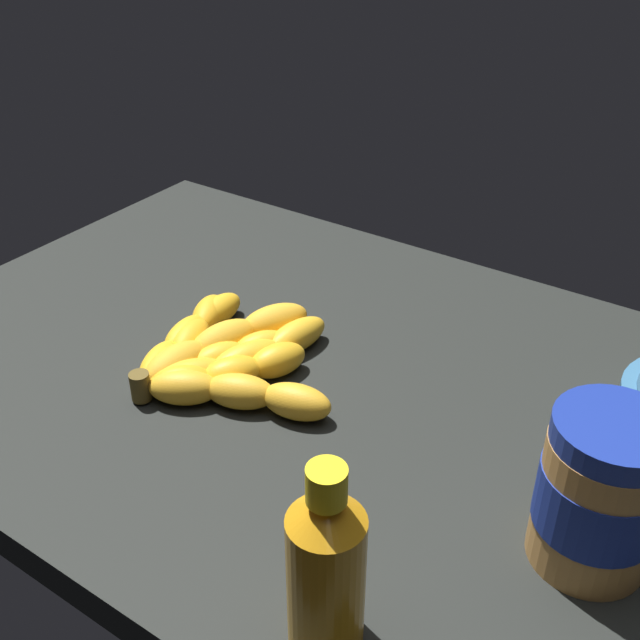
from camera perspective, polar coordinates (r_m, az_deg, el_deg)
The scene contains 4 objects.
ground_plane at distance 80.90cm, azimuth 1.01°, elevation -5.68°, with size 99.52×63.64×3.80cm, color black.
banana_bunch at distance 81.22cm, azimuth -7.33°, elevation -2.63°, with size 24.08×22.25×3.78cm.
peanut_butter_jar at distance 62.14cm, azimuth 19.91°, elevation -11.91°, with size 9.27×9.27×13.27cm.
honey_bottle at distance 53.40cm, azimuth 0.45°, elevation -17.82°, with size 5.33×5.33×15.74cm.
Camera 1 is at (34.57, -53.49, 47.98)cm, focal length 43.47 mm.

